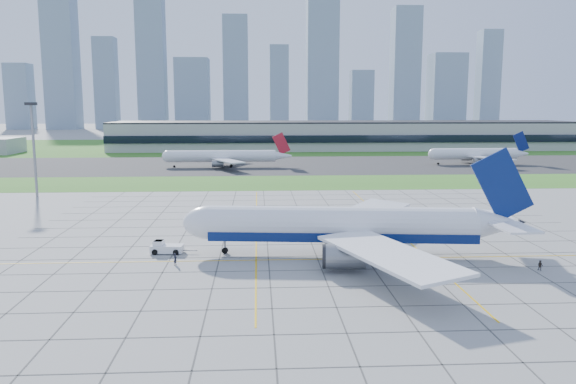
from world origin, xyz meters
name	(u,v)px	position (x,y,z in m)	size (l,w,h in m)	color
ground	(316,256)	(0.00, 0.00, 0.00)	(1400.00, 1400.00, 0.00)	gray
grass_median	(287,182)	(0.00, 90.00, 0.02)	(700.00, 35.00, 0.04)	#336B1E
asphalt_taxiway	(280,165)	(0.00, 145.00, 0.03)	(700.00, 75.00, 0.04)	#383838
grass_far	(273,146)	(0.00, 255.00, 0.02)	(700.00, 145.00, 0.04)	#336B1E
apron_markings	(312,240)	(0.43, 11.09, 0.02)	(120.00, 130.00, 0.03)	#474744
terminal	(344,135)	(40.00, 229.87, 7.89)	(260.00, 43.00, 15.80)	#B7B7B2
light_mast	(33,138)	(-70.00, 65.00, 16.18)	(2.50, 2.50, 25.60)	gray
city_skyline	(258,73)	(-8.71, 520.00, 59.09)	(523.00, 32.40, 160.00)	#8095A8
airliner	(344,226)	(4.62, 0.38, 4.96)	(57.54, 58.04, 18.12)	white
pushback_tug	(166,248)	(-25.30, 3.21, 0.97)	(7.95, 3.22, 2.19)	white
crew_near	(175,259)	(-22.62, -4.16, 0.97)	(0.71, 0.47, 1.94)	black
crew_far	(540,266)	(32.97, -10.10, 0.79)	(0.77, 0.60, 1.59)	black
distant_jet_1	(223,156)	(-23.42, 136.98, 4.49)	(49.34, 42.66, 14.08)	white
distant_jet_2	(476,154)	(82.91, 142.18, 4.49)	(41.05, 42.66, 14.08)	white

